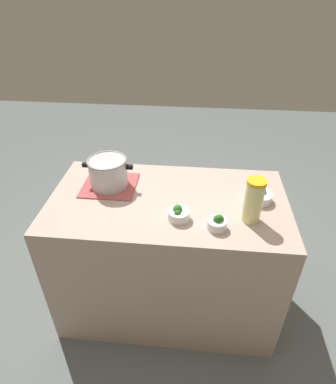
# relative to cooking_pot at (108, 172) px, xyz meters

# --- Properties ---
(ground_plane) EXTENTS (8.00, 8.00, 0.00)m
(ground_plane) POSITION_rel_cooking_pot_xyz_m (0.37, -0.10, -1.01)
(ground_plane) COLOR slate
(counter_slab) EXTENTS (1.38, 0.76, 0.91)m
(counter_slab) POSITION_rel_cooking_pot_xyz_m (0.37, -0.10, -0.55)
(counter_slab) COLOR #B89E90
(counter_slab) RESTS_ON ground_plane
(dish_cloth) EXTENTS (0.32, 0.30, 0.01)m
(dish_cloth) POSITION_rel_cooking_pot_xyz_m (0.00, 0.00, -0.10)
(dish_cloth) COLOR #B14E4F
(dish_cloth) RESTS_ON counter_slab
(cooking_pot) EXTENTS (0.30, 0.24, 0.18)m
(cooking_pot) POSITION_rel_cooking_pot_xyz_m (0.00, 0.00, 0.00)
(cooking_pot) COLOR #B7B7BC
(cooking_pot) RESTS_ON dish_cloth
(lemonade_pitcher) EXTENTS (0.10, 0.10, 0.25)m
(lemonade_pitcher) POSITION_rel_cooking_pot_xyz_m (0.82, -0.25, 0.03)
(lemonade_pitcher) COLOR beige
(lemonade_pitcher) RESTS_ON counter_slab
(broccoli_bowl_front) EXTENTS (0.12, 0.12, 0.08)m
(broccoli_bowl_front) POSITION_rel_cooking_pot_xyz_m (0.44, -0.28, -0.07)
(broccoli_bowl_front) COLOR silver
(broccoli_bowl_front) RESTS_ON counter_slab
(broccoli_bowl_center) EXTENTS (0.14, 0.14, 0.08)m
(broccoli_bowl_center) POSITION_rel_cooking_pot_xyz_m (0.89, -0.07, -0.07)
(broccoli_bowl_center) COLOR silver
(broccoli_bowl_center) RESTS_ON counter_slab
(broccoli_bowl_back) EXTENTS (0.10, 0.10, 0.08)m
(broccoli_bowl_back) POSITION_rel_cooking_pot_xyz_m (0.65, -0.33, -0.06)
(broccoli_bowl_back) COLOR silver
(broccoli_bowl_back) RESTS_ON counter_slab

